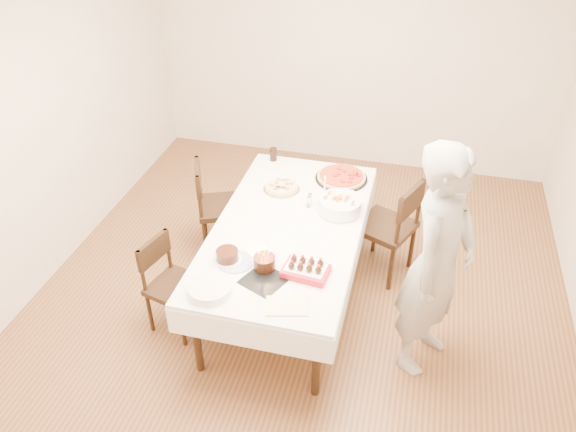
% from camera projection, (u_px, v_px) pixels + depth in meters
% --- Properties ---
extents(floor, '(5.00, 5.00, 0.00)m').
position_uv_depth(floor, '(301.00, 295.00, 4.89)').
color(floor, brown).
rests_on(floor, ground).
extents(wall_back, '(4.50, 0.04, 2.70)m').
position_uv_depth(wall_back, '(355.00, 49.00, 6.09)').
color(wall_back, beige).
rests_on(wall_back, floor).
extents(wall_left, '(0.04, 5.00, 2.70)m').
position_uv_depth(wall_left, '(34.00, 126.00, 4.56)').
color(wall_left, beige).
rests_on(wall_left, floor).
extents(dining_table, '(1.63, 2.35, 0.75)m').
position_uv_depth(dining_table, '(288.00, 262.00, 4.67)').
color(dining_table, silver).
rests_on(dining_table, floor).
extents(chair_right_savory, '(0.65, 0.65, 0.96)m').
position_uv_depth(chair_right_savory, '(385.00, 227.00, 4.90)').
color(chair_right_savory, black).
rests_on(chair_right_savory, floor).
extents(chair_left_savory, '(0.61, 0.61, 0.92)m').
position_uv_depth(chair_left_savory, '(222.00, 207.00, 5.19)').
color(chair_left_savory, black).
rests_on(chair_left_savory, floor).
extents(chair_left_dessert, '(0.51, 0.51, 0.81)m').
position_uv_depth(chair_left_dessert, '(176.00, 287.00, 4.37)').
color(chair_left_dessert, black).
rests_on(chair_left_dessert, floor).
extents(person, '(0.67, 0.79, 1.82)m').
position_uv_depth(person, '(438.00, 263.00, 3.83)').
color(person, '#B9B5AF').
rests_on(person, floor).
extents(pizza_white, '(0.37, 0.37, 0.04)m').
position_uv_depth(pizza_white, '(282.00, 188.00, 4.87)').
color(pizza_white, beige).
rests_on(pizza_white, dining_table).
extents(pizza_pepperoni, '(0.62, 0.62, 0.04)m').
position_uv_depth(pizza_pepperoni, '(341.00, 177.00, 5.02)').
color(pizza_pepperoni, red).
rests_on(pizza_pepperoni, dining_table).
extents(red_placemat, '(0.28, 0.28, 0.01)m').
position_uv_depth(red_placemat, '(337.00, 201.00, 4.75)').
color(red_placemat, '#B21E1E').
rests_on(red_placemat, dining_table).
extents(pasta_bowl, '(0.38, 0.38, 0.11)m').
position_uv_depth(pasta_bowl, '(340.00, 205.00, 4.58)').
color(pasta_bowl, white).
rests_on(pasta_bowl, dining_table).
extents(taper_candle, '(0.06, 0.06, 0.27)m').
position_uv_depth(taper_candle, '(325.00, 189.00, 4.64)').
color(taper_candle, white).
rests_on(taper_candle, dining_table).
extents(shaker_pair, '(0.11, 0.11, 0.10)m').
position_uv_depth(shaker_pair, '(309.00, 202.00, 4.64)').
color(shaker_pair, white).
rests_on(shaker_pair, dining_table).
extents(cola_glass, '(0.07, 0.07, 0.13)m').
position_uv_depth(cola_glass, '(273.00, 154.00, 5.28)').
color(cola_glass, black).
rests_on(cola_glass, dining_table).
extents(layer_cake, '(0.21, 0.21, 0.09)m').
position_uv_depth(layer_cake, '(227.00, 255.00, 4.08)').
color(layer_cake, '#36170D').
rests_on(layer_cake, dining_table).
extents(cake_board, '(0.36, 0.36, 0.01)m').
position_uv_depth(cake_board, '(264.00, 280.00, 3.92)').
color(cake_board, black).
rests_on(cake_board, dining_table).
extents(birthday_cake, '(0.19, 0.19, 0.15)m').
position_uv_depth(birthday_cake, '(264.00, 259.00, 3.98)').
color(birthday_cake, '#391A0F').
rests_on(birthday_cake, dining_table).
extents(strawberry_box, '(0.34, 0.25, 0.08)m').
position_uv_depth(strawberry_box, '(306.00, 270.00, 3.96)').
color(strawberry_box, red).
rests_on(strawberry_box, dining_table).
extents(box_lid, '(0.32, 0.25, 0.02)m').
position_uv_depth(box_lid, '(287.00, 306.00, 3.71)').
color(box_lid, beige).
rests_on(box_lid, dining_table).
extents(plate_stack, '(0.37, 0.37, 0.06)m').
position_uv_depth(plate_stack, '(210.00, 289.00, 3.81)').
color(plate_stack, white).
rests_on(plate_stack, dining_table).
extents(china_plate, '(0.31, 0.31, 0.01)m').
position_uv_depth(china_plate, '(235.00, 262.00, 4.08)').
color(china_plate, white).
rests_on(china_plate, dining_table).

